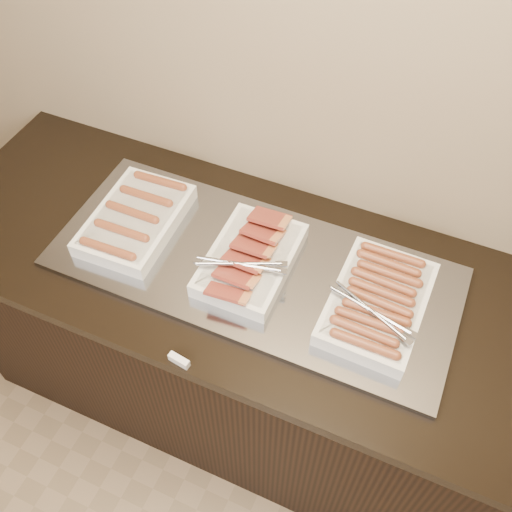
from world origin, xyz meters
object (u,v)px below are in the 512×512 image
(warming_tray, at_px, (253,268))
(dish_right, at_px, (377,302))
(dish_left, at_px, (136,219))
(dish_center, at_px, (250,259))
(counter, at_px, (249,343))

(warming_tray, bearing_deg, dish_right, -0.55)
(dish_left, height_order, dish_center, dish_center)
(counter, relative_size, dish_left, 5.51)
(counter, height_order, warming_tray, warming_tray)
(counter, relative_size, warming_tray, 1.72)
(counter, xyz_separation_m, dish_left, (-0.38, 0.00, 0.50))
(counter, xyz_separation_m, dish_center, (0.01, -0.00, 0.50))
(dish_left, xyz_separation_m, dish_right, (0.77, -0.00, 0.01))
(dish_center, height_order, dish_right, dish_center)
(counter, relative_size, dish_right, 5.44)
(warming_tray, distance_m, dish_left, 0.40)
(warming_tray, height_order, dish_right, dish_right)
(warming_tray, xyz_separation_m, dish_center, (-0.01, -0.00, 0.04))
(counter, height_order, dish_center, dish_center)
(counter, distance_m, dish_center, 0.50)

